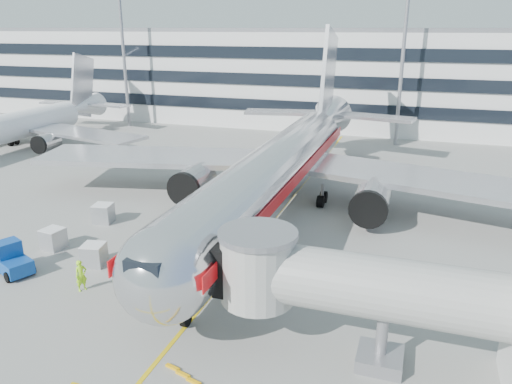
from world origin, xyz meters
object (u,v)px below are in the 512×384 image
(baggage_tug, at_px, (12,260))
(cargo_container_right, at_px, (103,213))
(ramp_worker, at_px, (81,276))
(cargo_container_left, at_px, (53,239))
(belt_loader, at_px, (182,245))
(cargo_container_front, at_px, (94,255))
(main_jet, at_px, (283,164))

(baggage_tug, relative_size, cargo_container_right, 1.88)
(ramp_worker, bearing_deg, cargo_container_left, 79.64)
(belt_loader, height_order, ramp_worker, belt_loader)
(belt_loader, distance_m, cargo_container_front, 6.14)
(cargo_container_left, distance_m, cargo_container_right, 5.69)
(belt_loader, relative_size, cargo_container_left, 3.25)
(main_jet, distance_m, cargo_container_front, 17.99)
(cargo_container_front, distance_m, ramp_worker, 3.52)
(main_jet, bearing_deg, ramp_worker, -113.59)
(baggage_tug, bearing_deg, cargo_container_front, 30.98)
(belt_loader, bearing_deg, ramp_worker, -117.82)
(belt_loader, bearing_deg, cargo_container_left, -167.13)
(ramp_worker, bearing_deg, main_jet, 3.68)
(main_jet, bearing_deg, cargo_container_front, -121.98)
(belt_loader, height_order, cargo_container_left, belt_loader)
(cargo_container_front, bearing_deg, ramp_worker, -66.45)
(main_jet, distance_m, baggage_tug, 22.73)
(main_jet, relative_size, cargo_container_front, 29.72)
(main_jet, relative_size, cargo_container_left, 31.05)
(baggage_tug, height_order, cargo_container_left, baggage_tug)
(main_jet, height_order, belt_loader, main_jet)
(belt_loader, xyz_separation_m, baggage_tug, (-9.52, -6.29, 0.24))
(belt_loader, bearing_deg, baggage_tug, -146.53)
(cargo_container_left, height_order, cargo_container_right, cargo_container_right)
(cargo_container_left, bearing_deg, baggage_tug, -89.36)
(main_jet, relative_size, belt_loader, 9.54)
(cargo_container_right, bearing_deg, cargo_container_left, -94.29)
(cargo_container_right, bearing_deg, baggage_tug, -92.22)
(belt_loader, distance_m, baggage_tug, 11.41)
(cargo_container_left, bearing_deg, main_jet, 44.30)
(main_jet, xyz_separation_m, cargo_container_right, (-13.50, -7.92, -3.43))
(ramp_worker, bearing_deg, baggage_tug, 112.42)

